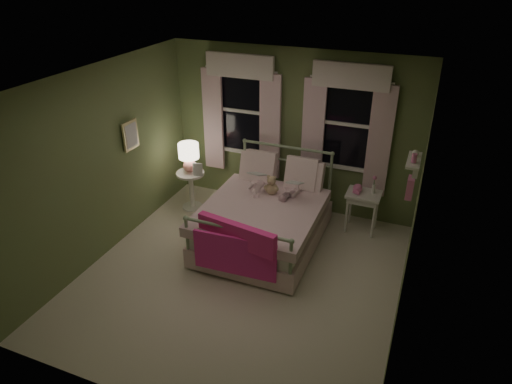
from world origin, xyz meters
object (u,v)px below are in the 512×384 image
at_px(bed, 265,219).
at_px(child_right, 294,178).
at_px(nightstand_left, 191,185).
at_px(table_lamp, 189,155).
at_px(nightstand_right, 363,199).
at_px(teddy_bear, 272,186).
at_px(child_left, 258,168).

distance_m(bed, child_right, 0.73).
xyz_separation_m(nightstand_left, table_lamp, (0.00, -0.00, 0.54)).
bearing_deg(nightstand_left, bed, -18.44).
bearing_deg(bed, nightstand_right, 33.39).
bearing_deg(bed, teddy_bear, 90.00).
relative_size(child_right, table_lamp, 1.40).
xyz_separation_m(teddy_bear, nightstand_left, (-1.49, 0.23, -0.37)).
relative_size(child_left, nightstand_left, 1.21).
xyz_separation_m(teddy_bear, nightstand_right, (1.26, 0.56, -0.24)).
bearing_deg(teddy_bear, child_left, 150.50).
distance_m(bed, nightstand_left, 1.57).
height_order(teddy_bear, nightstand_right, teddy_bear).
xyz_separation_m(bed, nightstand_left, (-1.49, 0.50, 0.03)).
distance_m(table_lamp, nightstand_right, 2.79).
distance_m(child_right, table_lamp, 1.77).
xyz_separation_m(teddy_bear, table_lamp, (-1.49, 0.23, 0.16)).
relative_size(teddy_bear, nightstand_left, 0.48).
height_order(child_right, teddy_bear, child_right).
distance_m(bed, teddy_bear, 0.49).
relative_size(child_right, nightstand_left, 1.05).
bearing_deg(table_lamp, child_right, -2.42).
xyz_separation_m(bed, child_left, (-0.28, 0.42, 0.58)).
bearing_deg(child_left, child_right, 166.04).
relative_size(nightstand_left, table_lamp, 1.33).
xyz_separation_m(child_left, teddy_bear, (0.28, -0.16, -0.17)).
bearing_deg(child_right, child_left, 15.49).
bearing_deg(nightstand_right, bed, -146.61).
relative_size(child_right, nightstand_right, 1.07).
bearing_deg(child_left, teddy_bear, 136.55).
bearing_deg(child_left, nightstand_right, -179.14).
height_order(bed, table_lamp, bed).
bearing_deg(table_lamp, nightstand_right, 6.89).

